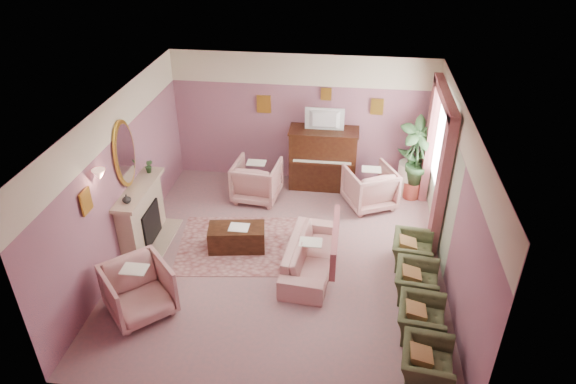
# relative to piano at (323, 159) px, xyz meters

# --- Properties ---
(floor) EXTENTS (5.50, 6.00, 0.01)m
(floor) POSITION_rel_piano_xyz_m (-0.50, -2.68, -0.65)
(floor) COLOR gray
(floor) RESTS_ON ground
(ceiling) EXTENTS (5.50, 6.00, 0.01)m
(ceiling) POSITION_rel_piano_xyz_m (-0.50, -2.68, 2.15)
(ceiling) COLOR beige
(ceiling) RESTS_ON wall_back
(wall_back) EXTENTS (5.50, 0.02, 2.80)m
(wall_back) POSITION_rel_piano_xyz_m (-0.50, 0.32, 0.75)
(wall_back) COLOR #74516A
(wall_back) RESTS_ON floor
(wall_front) EXTENTS (5.50, 0.02, 2.80)m
(wall_front) POSITION_rel_piano_xyz_m (-0.50, -5.68, 0.75)
(wall_front) COLOR #74516A
(wall_front) RESTS_ON floor
(wall_left) EXTENTS (0.02, 6.00, 2.80)m
(wall_left) POSITION_rel_piano_xyz_m (-3.25, -2.68, 0.75)
(wall_left) COLOR #74516A
(wall_left) RESTS_ON floor
(wall_right) EXTENTS (0.02, 6.00, 2.80)m
(wall_right) POSITION_rel_piano_xyz_m (2.25, -2.68, 0.75)
(wall_right) COLOR #74516A
(wall_right) RESTS_ON floor
(picture_rail_band) EXTENTS (5.50, 0.01, 0.65)m
(picture_rail_band) POSITION_rel_piano_xyz_m (-0.50, 0.31, 1.82)
(picture_rail_band) COLOR beige
(picture_rail_band) RESTS_ON wall_back
(stripe_panel) EXTENTS (0.01, 3.00, 2.15)m
(stripe_panel) POSITION_rel_piano_xyz_m (2.23, -1.38, 0.42)
(stripe_panel) COLOR #B8C6A4
(stripe_panel) RESTS_ON wall_right
(fireplace_surround) EXTENTS (0.30, 1.40, 1.10)m
(fireplace_surround) POSITION_rel_piano_xyz_m (-3.09, -2.48, -0.10)
(fireplace_surround) COLOR tan
(fireplace_surround) RESTS_ON floor
(fireplace_inset) EXTENTS (0.18, 0.72, 0.68)m
(fireplace_inset) POSITION_rel_piano_xyz_m (-2.99, -2.48, -0.25)
(fireplace_inset) COLOR black
(fireplace_inset) RESTS_ON floor
(fire_ember) EXTENTS (0.06, 0.54, 0.10)m
(fire_ember) POSITION_rel_piano_xyz_m (-2.95, -2.48, -0.43)
(fire_ember) COLOR #FF4128
(fire_ember) RESTS_ON floor
(mantel_shelf) EXTENTS (0.40, 1.55, 0.07)m
(mantel_shelf) POSITION_rel_piano_xyz_m (-3.06, -2.48, 0.47)
(mantel_shelf) COLOR tan
(mantel_shelf) RESTS_ON fireplace_surround
(hearth) EXTENTS (0.55, 1.50, 0.02)m
(hearth) POSITION_rel_piano_xyz_m (-2.89, -2.48, -0.64)
(hearth) COLOR tan
(hearth) RESTS_ON floor
(mirror_frame) EXTENTS (0.04, 0.72, 1.20)m
(mirror_frame) POSITION_rel_piano_xyz_m (-3.20, -2.48, 1.15)
(mirror_frame) COLOR gold
(mirror_frame) RESTS_ON wall_left
(mirror_glass) EXTENTS (0.01, 0.60, 1.06)m
(mirror_glass) POSITION_rel_piano_xyz_m (-3.17, -2.48, 1.15)
(mirror_glass) COLOR white
(mirror_glass) RESTS_ON wall_left
(sconce_shade) EXTENTS (0.20, 0.20, 0.16)m
(sconce_shade) POSITION_rel_piano_xyz_m (-3.12, -3.53, 1.33)
(sconce_shade) COLOR #E7A086
(sconce_shade) RESTS_ON wall_left
(piano) EXTENTS (1.40, 0.60, 1.30)m
(piano) POSITION_rel_piano_xyz_m (0.00, 0.00, 0.00)
(piano) COLOR black
(piano) RESTS_ON floor
(piano_keyshelf) EXTENTS (1.30, 0.12, 0.06)m
(piano_keyshelf) POSITION_rel_piano_xyz_m (-0.00, -0.35, 0.07)
(piano_keyshelf) COLOR black
(piano_keyshelf) RESTS_ON piano
(piano_keys) EXTENTS (1.20, 0.08, 0.02)m
(piano_keys) POSITION_rel_piano_xyz_m (0.00, -0.35, 0.11)
(piano_keys) COLOR beige
(piano_keys) RESTS_ON piano
(piano_top) EXTENTS (1.45, 0.65, 0.04)m
(piano_top) POSITION_rel_piano_xyz_m (0.00, 0.00, 0.66)
(piano_top) COLOR black
(piano_top) RESTS_ON piano
(television) EXTENTS (0.80, 0.12, 0.48)m
(television) POSITION_rel_piano_xyz_m (0.00, -0.05, 0.95)
(television) COLOR black
(television) RESTS_ON piano
(print_back_left) EXTENTS (0.30, 0.03, 0.38)m
(print_back_left) POSITION_rel_piano_xyz_m (-1.30, 0.28, 1.07)
(print_back_left) COLOR gold
(print_back_left) RESTS_ON wall_back
(print_back_right) EXTENTS (0.26, 0.03, 0.34)m
(print_back_right) POSITION_rel_piano_xyz_m (1.05, 0.28, 1.13)
(print_back_right) COLOR gold
(print_back_right) RESTS_ON wall_back
(print_back_mid) EXTENTS (0.22, 0.03, 0.26)m
(print_back_mid) POSITION_rel_piano_xyz_m (0.00, 0.28, 1.35)
(print_back_mid) COLOR gold
(print_back_mid) RESTS_ON wall_back
(print_left_wall) EXTENTS (0.03, 0.28, 0.36)m
(print_left_wall) POSITION_rel_piano_xyz_m (-3.21, -3.88, 1.07)
(print_left_wall) COLOR gold
(print_left_wall) RESTS_ON wall_left
(window_blind) EXTENTS (0.03, 1.40, 1.80)m
(window_blind) POSITION_rel_piano_xyz_m (2.20, -1.13, 1.05)
(window_blind) COLOR silver
(window_blind) RESTS_ON wall_right
(curtain_left) EXTENTS (0.16, 0.34, 2.60)m
(curtain_left) POSITION_rel_piano_xyz_m (2.12, -2.05, 0.65)
(curtain_left) COLOR #924A4F
(curtain_left) RESTS_ON floor
(curtain_right) EXTENTS (0.16, 0.34, 2.60)m
(curtain_right) POSITION_rel_piano_xyz_m (2.12, -0.21, 0.65)
(curtain_right) COLOR #924A4F
(curtain_right) RESTS_ON floor
(pelmet) EXTENTS (0.16, 2.20, 0.16)m
(pelmet) POSITION_rel_piano_xyz_m (2.12, -1.13, 1.91)
(pelmet) COLOR #924A4F
(pelmet) RESTS_ON wall_right
(mantel_plant) EXTENTS (0.16, 0.16, 0.28)m
(mantel_plant) POSITION_rel_piano_xyz_m (-3.05, -1.93, 0.64)
(mantel_plant) COLOR #294D27
(mantel_plant) RESTS_ON mantel_shelf
(mantel_vase) EXTENTS (0.16, 0.16, 0.16)m
(mantel_vase) POSITION_rel_piano_xyz_m (-3.05, -2.98, 0.58)
(mantel_vase) COLOR beige
(mantel_vase) RESTS_ON mantel_shelf
(area_rug) EXTENTS (2.70, 2.09, 0.01)m
(area_rug) POSITION_rel_piano_xyz_m (-1.19, -2.35, -0.64)
(area_rug) COLOR #97615F
(area_rug) RESTS_ON floor
(coffee_table) EXTENTS (1.06, 0.65, 0.45)m
(coffee_table) POSITION_rel_piano_xyz_m (-1.36, -2.46, -0.43)
(coffee_table) COLOR #311A0E
(coffee_table) RESTS_ON floor
(table_paper) EXTENTS (0.35, 0.28, 0.01)m
(table_paper) POSITION_rel_piano_xyz_m (-1.31, -2.46, -0.20)
(table_paper) COLOR white
(table_paper) RESTS_ON coffee_table
(sofa) EXTENTS (0.63, 1.89, 0.76)m
(sofa) POSITION_rel_piano_xyz_m (-0.00, -2.85, -0.27)
(sofa) COLOR tan
(sofa) RESTS_ON floor
(sofa_throw) EXTENTS (0.10, 1.43, 0.53)m
(sofa_throw) POSITION_rel_piano_xyz_m (0.40, -2.85, -0.05)
(sofa_throw) COLOR #924A4F
(sofa_throw) RESTS_ON sofa
(floral_armchair_left) EXTENTS (0.90, 0.90, 0.94)m
(floral_armchair_left) POSITION_rel_piano_xyz_m (-1.31, -0.69, -0.18)
(floral_armchair_left) COLOR tan
(floral_armchair_left) RESTS_ON floor
(floral_armchair_right) EXTENTS (0.90, 0.90, 0.94)m
(floral_armchair_right) POSITION_rel_piano_xyz_m (1.01, -0.68, -0.18)
(floral_armchair_right) COLOR tan
(floral_armchair_right) RESTS_ON floor
(floral_armchair_front) EXTENTS (0.90, 0.90, 0.94)m
(floral_armchair_front) POSITION_rel_piano_xyz_m (-2.47, -4.24, -0.18)
(floral_armchair_front) COLOR tan
(floral_armchair_front) RESTS_ON floor
(olive_chair_a) EXTENTS (0.55, 0.78, 0.67)m
(olive_chair_a) POSITION_rel_piano_xyz_m (1.73, -4.95, -0.31)
(olive_chair_a) COLOR #454D2D
(olive_chair_a) RESTS_ON floor
(olive_chair_b) EXTENTS (0.55, 0.78, 0.67)m
(olive_chair_b) POSITION_rel_piano_xyz_m (1.73, -4.13, -0.31)
(olive_chair_b) COLOR #454D2D
(olive_chair_b) RESTS_ON floor
(olive_chair_c) EXTENTS (0.55, 0.78, 0.67)m
(olive_chair_c) POSITION_rel_piano_xyz_m (1.73, -3.31, -0.31)
(olive_chair_c) COLOR #454D2D
(olive_chair_c) RESTS_ON floor
(olive_chair_d) EXTENTS (0.55, 0.78, 0.67)m
(olive_chair_d) POSITION_rel_piano_xyz_m (1.73, -2.49, -0.31)
(olive_chair_d) COLOR #454D2D
(olive_chair_d) RESTS_ON floor
(side_table) EXTENTS (0.52, 0.52, 0.70)m
(side_table) POSITION_rel_piano_xyz_m (1.85, -0.04, -0.30)
(side_table) COLOR white
(side_table) RESTS_ON floor
(side_plant_big) EXTENTS (0.30, 0.30, 0.34)m
(side_plant_big) POSITION_rel_piano_xyz_m (1.85, -0.04, 0.22)
(side_plant_big) COLOR #294D27
(side_plant_big) RESTS_ON side_table
(side_plant_small) EXTENTS (0.16, 0.16, 0.28)m
(side_plant_small) POSITION_rel_piano_xyz_m (1.97, -0.14, 0.19)
(side_plant_small) COLOR #294D27
(side_plant_small) RESTS_ON side_table
(palm_pot) EXTENTS (0.34, 0.34, 0.34)m
(palm_pot) POSITION_rel_piano_xyz_m (1.89, -0.24, -0.48)
(palm_pot) COLOR brown
(palm_pot) RESTS_ON floor
(palm_plant) EXTENTS (0.76, 0.76, 1.44)m
(palm_plant) POSITION_rel_piano_xyz_m (1.89, -0.24, 0.41)
(palm_plant) COLOR #294D27
(palm_plant) RESTS_ON palm_pot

